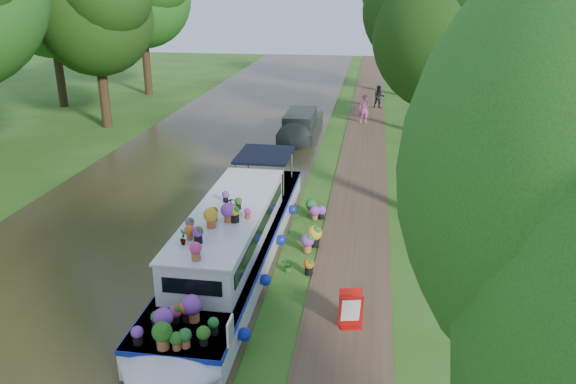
{
  "coord_description": "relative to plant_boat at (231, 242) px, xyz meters",
  "views": [
    {
      "loc": [
        1.56,
        -15.63,
        7.77
      ],
      "look_at": [
        -1.07,
        1.5,
        1.3
      ],
      "focal_mm": 35.0,
      "sensor_mm": 36.0,
      "label": 1
    }
  ],
  "objects": [
    {
      "name": "pedestrian_pink",
      "position": [
        3.29,
        18.71,
        0.03
      ],
      "size": [
        0.64,
        0.44,
        1.7
      ],
      "primitive_type": "imported",
      "rotation": [
        0.0,
        0.0,
        0.05
      ],
      "color": "#DF5C83",
      "rests_on": "towpath"
    },
    {
      "name": "tree_near_mid",
      "position": [
        6.73,
        16.67,
        5.58
      ],
      "size": [
        6.9,
        6.6,
        9.4
      ],
      "color": "black",
      "rests_on": "ground"
    },
    {
      "name": "verge_plant",
      "position": [
        1.65,
        0.06,
        -0.64
      ],
      "size": [
        0.47,
        0.44,
        0.42
      ],
      "primitive_type": "imported",
      "rotation": [
        0.0,
        0.0,
        -0.38
      ],
      "color": "#2D6D20",
      "rests_on": "ground"
    },
    {
      "name": "plant_boat",
      "position": [
        0.0,
        0.0,
        0.0
      ],
      "size": [
        2.29,
        13.52,
        2.29
      ],
      "color": "silver",
      "rests_on": "canal_water"
    },
    {
      "name": "tree_far_c",
      "position": [
        -11.27,
        15.67,
        5.67
      ],
      "size": [
        7.13,
        6.82,
        9.59
      ],
      "color": "black",
      "rests_on": "ground"
    },
    {
      "name": "canal_water",
      "position": [
        -3.75,
        1.59,
        -0.84
      ],
      "size": [
        10.0,
        100.0,
        0.02
      ],
      "primitive_type": "cube",
      "color": "#2E2A14",
      "rests_on": "ground"
    },
    {
      "name": "pedestrian_dark",
      "position": [
        4.15,
        23.03,
        -0.08
      ],
      "size": [
        0.8,
        0.66,
        1.49
      ],
      "primitive_type": "imported",
      "rotation": [
        0.0,
        0.0,
        0.14
      ],
      "color": "black",
      "rests_on": "towpath"
    },
    {
      "name": "sandwich_board",
      "position": [
        3.54,
        -2.43,
        -0.41
      ],
      "size": [
        0.6,
        0.56,
        0.91
      ],
      "rotation": [
        0.0,
        0.0,
        0.21
      ],
      "color": "#A7100B",
      "rests_on": "towpath"
    },
    {
      "name": "second_boat",
      "position": [
        -0.05,
        15.47,
        -0.33
      ],
      "size": [
        1.89,
        6.57,
        1.27
      ],
      "rotation": [
        0.0,
        0.0,
        0.01
      ],
      "color": "black",
      "rests_on": "canal_water"
    },
    {
      "name": "tree_near_overhang",
      "position": [
        6.04,
        4.65,
        5.75
      ],
      "size": [
        5.52,
        5.28,
        8.99
      ],
      "color": "black",
      "rests_on": "ground"
    },
    {
      "name": "ground",
      "position": [
        2.25,
        1.59,
        -0.85
      ],
      "size": [
        100.0,
        100.0,
        0.0
      ],
      "primitive_type": "plane",
      "color": "#255214",
      "rests_on": "ground"
    },
    {
      "name": "towpath",
      "position": [
        3.45,
        1.59,
        -0.84
      ],
      "size": [
        2.2,
        100.0,
        0.03
      ],
      "primitive_type": "cube",
      "color": "#473321",
      "rests_on": "ground"
    }
  ]
}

